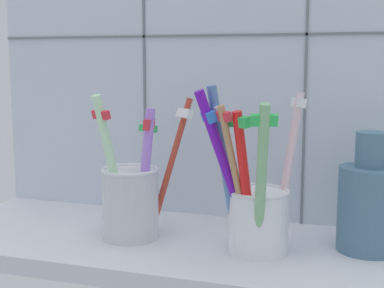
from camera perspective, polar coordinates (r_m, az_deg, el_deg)
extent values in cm
cube|color=silver|center=(65.47, 0.28, -10.69)|extent=(64.00, 22.00, 2.00)
cube|color=silver|center=(73.32, 3.24, 8.48)|extent=(64.00, 2.00, 45.00)
cube|color=slate|center=(75.79, -4.88, 8.46)|extent=(0.30, 0.20, 45.00)
cube|color=slate|center=(70.18, 11.52, 8.32)|extent=(0.30, 0.20, 45.00)
cube|color=slate|center=(72.32, 3.03, 10.99)|extent=(64.00, 0.20, 0.30)
cylinder|color=silver|center=(65.77, -6.28, -6.08)|extent=(6.55, 6.55, 8.04)
torus|color=silver|center=(64.87, -6.34, -2.65)|extent=(6.72, 6.72, 0.50)
cylinder|color=#B4B4BC|center=(67.58, -4.88, -2.57)|extent=(1.95, 3.54, 14.53)
cube|color=green|center=(67.41, -4.49, 1.59)|extent=(2.53, 1.46, 0.92)
cylinder|color=#B73B2A|center=(66.74, -2.19, -2.15)|extent=(4.35, 5.51, 15.85)
cube|color=white|center=(67.01, -0.75, 3.10)|extent=(2.56, 2.32, 1.32)
cylinder|color=#C3F4C2|center=(62.91, -8.05, -2.48)|extent=(2.89, 5.29, 16.72)
cube|color=#E5333F|center=(61.03, -9.24, 2.96)|extent=(2.44, 1.63, 1.04)
cylinder|color=#B67CEF|center=(64.20, -4.82, -2.95)|extent=(2.73, 1.14, 14.94)
cube|color=#E5333F|center=(63.11, -4.40, 2.01)|extent=(0.86, 2.01, 1.23)
cylinder|color=white|center=(61.40, 6.76, -7.83)|extent=(6.59, 6.59, 6.65)
torus|color=silver|center=(60.55, 6.81, -4.81)|extent=(6.76, 6.76, 0.50)
cylinder|color=silver|center=(61.79, 9.70, -2.58)|extent=(3.37, 2.90, 16.90)
cube|color=white|center=(61.37, 10.78, 4.16)|extent=(1.98, 2.20, 1.10)
cylinder|color=#6612B9|center=(58.49, 3.61, -2.92)|extent=(6.48, 5.30, 17.48)
cube|color=blue|center=(56.84, 1.73, 2.81)|extent=(2.26, 2.44, 1.34)
cylinder|color=#83B982|center=(56.31, 7.04, -3.96)|extent=(2.62, 5.15, 16.35)
cube|color=green|center=(53.76, 7.37, 2.43)|extent=(2.71, 1.72, 1.22)
cylinder|color=tan|center=(57.92, 4.56, -3.75)|extent=(3.53, 4.66, 15.93)
cube|color=#E5333F|center=(55.66, 3.22, 2.83)|extent=(2.03, 1.76, 1.05)
cylinder|color=red|center=(57.81, 5.45, -4.08)|extent=(2.73, 3.81, 15.33)
cube|color=green|center=(55.89, 4.75, 2.30)|extent=(2.75, 2.16, 1.20)
cylinder|color=#5279B3|center=(59.03, 3.43, -2.59)|extent=(4.02, 3.56, 17.78)
cube|color=white|center=(57.68, 2.46, 3.42)|extent=(2.20, 2.37, 1.06)
cylinder|color=slate|center=(63.78, 17.56, -6.34)|extent=(6.69, 6.69, 9.26)
cylinder|color=slate|center=(62.47, 17.83, -0.55)|extent=(3.45, 3.45, 3.77)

